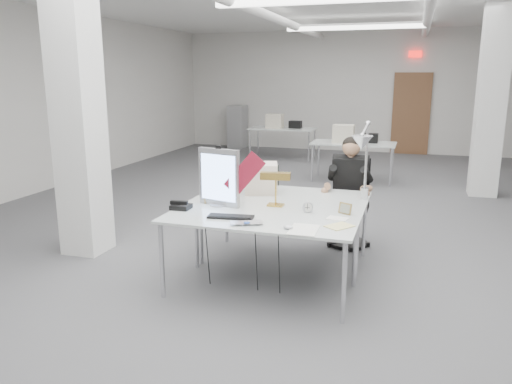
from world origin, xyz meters
TOP-DOWN VIEW (x-y plane):
  - room_shell at (0.04, 0.13)m, footprint 10.04×14.04m
  - desk_main at (0.00, -2.50)m, footprint 1.80×0.90m
  - desk_second at (0.00, -1.60)m, footprint 1.80×0.90m
  - bg_desk_a at (0.20, 3.00)m, footprint 1.60×0.80m
  - bg_desk_b at (-1.80, 5.20)m, footprint 1.60×0.80m
  - filing_cabinet at (-3.50, 6.65)m, footprint 0.45×0.55m
  - office_chair at (0.62, -0.89)m, footprint 0.52×0.52m
  - seated_person at (0.62, -0.94)m, footprint 0.55×0.68m
  - monitor at (-0.52, -2.23)m, footprint 0.46×0.15m
  - pennant at (-0.24, -2.26)m, footprint 0.42×0.06m
  - keyboard at (-0.25, -2.63)m, footprint 0.44×0.19m
  - laptop at (-0.03, -2.82)m, footprint 0.34×0.28m
  - mouse at (0.34, -2.80)m, footprint 0.10×0.08m
  - bankers_lamp at (0.03, -2.08)m, footprint 0.28×0.15m
  - desk_phone at (-0.83, -2.48)m, footprint 0.19×0.17m
  - picture_frame_left at (-0.63, -2.18)m, footprint 0.15×0.10m
  - picture_frame_right at (0.73, -2.17)m, footprint 0.14×0.10m
  - desk_clock at (0.39, -2.22)m, footprint 0.11×0.05m
  - paper_stack_a at (0.47, -2.79)m, footprint 0.24×0.34m
  - paper_stack_b at (0.74, -2.59)m, footprint 0.27×0.29m
  - paper_stack_c at (0.69, -2.36)m, footprint 0.21×0.16m
  - beige_monitor at (-0.28, -1.58)m, footprint 0.43×0.42m
  - architect_lamp at (0.85, -1.76)m, footprint 0.33×0.71m

SIDE VIEW (x-z plane):
  - office_chair at x=0.62m, z-range 0.00..1.04m
  - filing_cabinet at x=-3.50m, z-range 0.00..1.20m
  - desk_main at x=0.00m, z-range 0.73..0.75m
  - desk_second at x=0.00m, z-range 0.73..0.75m
  - bg_desk_a at x=0.20m, z-range 0.73..0.75m
  - bg_desk_b at x=-1.80m, z-range 0.73..0.75m
  - paper_stack_c at x=0.69m, z-range 0.76..0.76m
  - paper_stack_a at x=0.47m, z-range 0.76..0.76m
  - paper_stack_b at x=0.74m, z-range 0.76..0.76m
  - keyboard at x=-0.25m, z-range 0.76..0.78m
  - laptop at x=-0.03m, z-range 0.76..0.78m
  - mouse at x=0.34m, z-range 0.76..0.79m
  - desk_phone at x=-0.83m, z-range 0.76..0.80m
  - desk_clock at x=0.39m, z-range 0.75..0.86m
  - picture_frame_right at x=0.73m, z-range 0.75..0.86m
  - picture_frame_left at x=-0.63m, z-range 0.75..0.87m
  - seated_person at x=0.62m, z-range 0.40..1.40m
  - bankers_lamp at x=0.03m, z-range 0.75..1.06m
  - beige_monitor at x=-0.28m, z-range 0.76..1.09m
  - monitor at x=-0.52m, z-range 0.75..1.33m
  - pennant at x=-0.24m, z-range 0.87..1.33m
  - architect_lamp at x=0.85m, z-range 0.75..1.64m
  - room_shell at x=0.04m, z-range 0.07..3.31m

